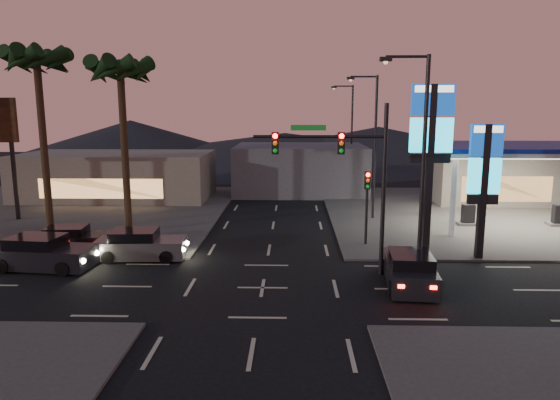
{
  "coord_description": "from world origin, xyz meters",
  "views": [
    {
      "loc": [
        1.3,
        -20.8,
        7.71
      ],
      "look_at": [
        0.64,
        5.1,
        3.0
      ],
      "focal_mm": 32.0,
      "sensor_mm": 36.0,
      "label": 1
    }
  ],
  "objects_px": {
    "pylon_sign_short": "(484,171)",
    "traffic_signal_mast": "(346,165)",
    "gas_station": "(519,151)",
    "car_lane_a_front": "(42,254)",
    "suv_station": "(409,270)",
    "car_lane_b_front": "(140,245)",
    "pylon_sign_tall": "(431,135)",
    "car_lane_b_mid": "(71,240)"
  },
  "relations": [
    {
      "from": "gas_station",
      "to": "pylon_sign_short",
      "type": "xyz_separation_m",
      "value": [
        -5.0,
        -7.5,
        -0.42
      ]
    },
    {
      "from": "gas_station",
      "to": "pylon_sign_short",
      "type": "height_order",
      "value": "pylon_sign_short"
    },
    {
      "from": "traffic_signal_mast",
      "to": "car_lane_b_front",
      "type": "height_order",
      "value": "traffic_signal_mast"
    },
    {
      "from": "gas_station",
      "to": "car_lane_b_mid",
      "type": "bearing_deg",
      "value": -166.49
    },
    {
      "from": "pylon_sign_tall",
      "to": "car_lane_b_mid",
      "type": "xyz_separation_m",
      "value": [
        -19.4,
        0.04,
        -5.75
      ]
    },
    {
      "from": "pylon_sign_short",
      "to": "car_lane_b_front",
      "type": "distance_m",
      "value": 18.13
    },
    {
      "from": "gas_station",
      "to": "pylon_sign_tall",
      "type": "xyz_separation_m",
      "value": [
        -7.5,
        -6.5,
        1.31
      ]
    },
    {
      "from": "car_lane_a_front",
      "to": "traffic_signal_mast",
      "type": "bearing_deg",
      "value": -1.78
    },
    {
      "from": "gas_station",
      "to": "car_lane_a_front",
      "type": "bearing_deg",
      "value": -160.51
    },
    {
      "from": "traffic_signal_mast",
      "to": "suv_station",
      "type": "relative_size",
      "value": 1.67
    },
    {
      "from": "gas_station",
      "to": "suv_station",
      "type": "height_order",
      "value": "gas_station"
    },
    {
      "from": "traffic_signal_mast",
      "to": "suv_station",
      "type": "xyz_separation_m",
      "value": [
        2.74,
        -1.48,
        -4.51
      ]
    },
    {
      "from": "gas_station",
      "to": "car_lane_a_front",
      "type": "distance_m",
      "value": 28.95
    },
    {
      "from": "gas_station",
      "to": "car_lane_a_front",
      "type": "height_order",
      "value": "gas_station"
    },
    {
      "from": "pylon_sign_tall",
      "to": "suv_station",
      "type": "distance_m",
      "value": 7.82
    },
    {
      "from": "suv_station",
      "to": "car_lane_a_front",
      "type": "bearing_deg",
      "value": 173.67
    },
    {
      "from": "pylon_sign_short",
      "to": "traffic_signal_mast",
      "type": "distance_m",
      "value": 7.69
    },
    {
      "from": "pylon_sign_short",
      "to": "car_lane_a_front",
      "type": "relative_size",
      "value": 1.36
    },
    {
      "from": "gas_station",
      "to": "car_lane_a_front",
      "type": "xyz_separation_m",
      "value": [
        -26.99,
        -9.55,
        -4.33
      ]
    },
    {
      "from": "gas_station",
      "to": "traffic_signal_mast",
      "type": "relative_size",
      "value": 1.53
    },
    {
      "from": "pylon_sign_short",
      "to": "traffic_signal_mast",
      "type": "relative_size",
      "value": 0.88
    },
    {
      "from": "traffic_signal_mast",
      "to": "car_lane_b_mid",
      "type": "relative_size",
      "value": 1.82
    },
    {
      "from": "pylon_sign_short",
      "to": "suv_station",
      "type": "xyz_separation_m",
      "value": [
        -4.51,
        -3.99,
        -3.94
      ]
    },
    {
      "from": "car_lane_b_mid",
      "to": "suv_station",
      "type": "height_order",
      "value": "suv_station"
    },
    {
      "from": "car_lane_b_mid",
      "to": "suv_station",
      "type": "bearing_deg",
      "value": -16.12
    },
    {
      "from": "car_lane_a_front",
      "to": "car_lane_b_mid",
      "type": "distance_m",
      "value": 3.09
    },
    {
      "from": "suv_station",
      "to": "car_lane_b_mid",
      "type": "bearing_deg",
      "value": 163.88
    },
    {
      "from": "traffic_signal_mast",
      "to": "car_lane_b_front",
      "type": "distance_m",
      "value": 11.6
    },
    {
      "from": "pylon_sign_short",
      "to": "car_lane_b_front",
      "type": "xyz_separation_m",
      "value": [
        -17.69,
        -0.29,
        -3.94
      ]
    },
    {
      "from": "car_lane_b_mid",
      "to": "pylon_sign_tall",
      "type": "bearing_deg",
      "value": -0.11
    },
    {
      "from": "pylon_sign_tall",
      "to": "pylon_sign_short",
      "type": "bearing_deg",
      "value": -21.8
    },
    {
      "from": "car_lane_b_mid",
      "to": "suv_station",
      "type": "distance_m",
      "value": 18.11
    },
    {
      "from": "traffic_signal_mast",
      "to": "car_lane_b_mid",
      "type": "bearing_deg",
      "value": 166.39
    },
    {
      "from": "gas_station",
      "to": "car_lane_b_mid",
      "type": "relative_size",
      "value": 2.78
    },
    {
      "from": "car_lane_b_front",
      "to": "car_lane_b_mid",
      "type": "distance_m",
      "value": 4.41
    },
    {
      "from": "car_lane_b_mid",
      "to": "suv_station",
      "type": "xyz_separation_m",
      "value": [
        17.39,
        -5.03,
        0.07
      ]
    },
    {
      "from": "pylon_sign_tall",
      "to": "car_lane_b_mid",
      "type": "height_order",
      "value": "pylon_sign_tall"
    },
    {
      "from": "pylon_sign_short",
      "to": "pylon_sign_tall",
      "type": "bearing_deg",
      "value": 158.2
    },
    {
      "from": "traffic_signal_mast",
      "to": "car_lane_a_front",
      "type": "distance_m",
      "value": 15.41
    },
    {
      "from": "pylon_sign_tall",
      "to": "car_lane_b_mid",
      "type": "distance_m",
      "value": 20.23
    },
    {
      "from": "car_lane_b_front",
      "to": "pylon_sign_short",
      "type": "bearing_deg",
      "value": 0.93
    },
    {
      "from": "car_lane_a_front",
      "to": "suv_station",
      "type": "relative_size",
      "value": 1.08
    }
  ]
}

